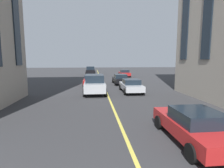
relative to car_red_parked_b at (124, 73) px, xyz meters
The scene contains 8 objects.
lane_centre_line 16.11m from the car_red_parked_b, 162.27° to the left, with size 80.00×0.16×0.01m.
car_red_parked_b is the anchor object (origin of this frame).
car_black_oncoming 11.02m from the car_red_parked_b, 166.98° to the left, with size 4.40×1.95×1.37m.
car_silver_far 17.42m from the car_red_parked_b, behind, with size 4.40×1.95×1.37m.
car_silver_trailing 18.60m from the car_red_parked_b, 160.81° to the left, with size 4.70×2.14×1.88m.
car_black_parked_a 8.51m from the car_red_parked_b, 53.05° to the left, with size 4.70×2.14×1.88m.
car_red_mid 28.69m from the car_red_parked_b, behind, with size 4.40×1.95×1.37m.
car_red_near 13.37m from the car_red_parked_b, 150.61° to the left, with size 4.40×1.95×1.37m.
Camera 1 is at (0.21, 1.36, 3.31)m, focal length 28.66 mm.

